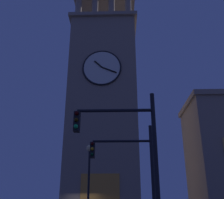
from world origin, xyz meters
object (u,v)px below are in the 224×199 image
Objects in this scene: traffic_signal_near at (131,165)px; traffic_signal_mid at (128,145)px; clocktower at (104,112)px; street_lamp at (89,170)px.

traffic_signal_near is 3.46m from traffic_signal_mid.
traffic_signal_mid is (-1.95, 17.63, -7.26)m from clocktower.
traffic_signal_mid is at bearing 86.15° from traffic_signal_near.
clocktower reaches higher than street_lamp.
traffic_signal_near is 0.95× the size of traffic_signal_mid.
street_lamp is at bearing 88.16° from clocktower.
street_lamp reaches higher than traffic_signal_near.
traffic_signal_mid is at bearing 96.32° from clocktower.
street_lamp is at bearing -61.44° from traffic_signal_near.
clocktower is 5.07× the size of traffic_signal_mid.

